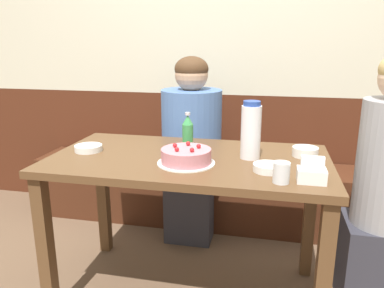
{
  "coord_description": "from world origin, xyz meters",
  "views": [
    {
      "loc": [
        0.37,
        -1.67,
        1.28
      ],
      "look_at": [
        0.0,
        0.05,
        0.8
      ],
      "focal_mm": 35.0,
      "sensor_mm": 36.0,
      "label": 1
    }
  ],
  "objects": [
    {
      "name": "glass_water_tall",
      "position": [
        0.42,
        -0.26,
        0.79
      ],
      "size": [
        0.07,
        0.07,
        0.08
      ],
      "color": "silver",
      "rests_on": "dining_table"
    },
    {
      "name": "person_pale_blue_shirt",
      "position": [
        -0.12,
        0.62,
        0.6
      ],
      "size": [
        0.38,
        0.38,
        1.2
      ],
      "rotation": [
        0.0,
        0.0,
        -1.57
      ],
      "color": "#33333D",
      "rests_on": "ground_plane"
    },
    {
      "name": "bench_seat",
      "position": [
        0.0,
        0.83,
        0.22
      ],
      "size": [
        2.63,
        0.38,
        0.44
      ],
      "color": "#472314",
      "rests_on": "ground_plane"
    },
    {
      "name": "dining_table",
      "position": [
        0.0,
        0.0,
        0.64
      ],
      "size": [
        1.32,
        0.71,
        0.75
      ],
      "color": "brown",
      "rests_on": "ground_plane"
    },
    {
      "name": "water_pitcher",
      "position": [
        0.29,
        0.04,
        0.88
      ],
      "size": [
        0.09,
        0.09,
        0.27
      ],
      "color": "white",
      "rests_on": "dining_table"
    },
    {
      "name": "napkin_holder",
      "position": [
        0.54,
        -0.23,
        0.79
      ],
      "size": [
        0.11,
        0.08,
        0.11
      ],
      "color": "white",
      "rests_on": "dining_table"
    },
    {
      "name": "bowl_soup_white",
      "position": [
        0.37,
        -0.13,
        0.77
      ],
      "size": [
        0.13,
        0.13,
        0.03
      ],
      "color": "white",
      "rests_on": "dining_table"
    },
    {
      "name": "birthday_cake",
      "position": [
        0.01,
        -0.11,
        0.78
      ],
      "size": [
        0.26,
        0.26,
        0.09
      ],
      "color": "white",
      "rests_on": "dining_table"
    },
    {
      "name": "bowl_side_dish",
      "position": [
        0.54,
        0.13,
        0.77
      ],
      "size": [
        0.12,
        0.12,
        0.04
      ],
      "color": "white",
      "rests_on": "dining_table"
    },
    {
      "name": "soju_bottle",
      "position": [
        -0.04,
        0.15,
        0.84
      ],
      "size": [
        0.06,
        0.06,
        0.19
      ],
      "color": "#388E4C",
      "rests_on": "dining_table"
    },
    {
      "name": "bowl_rice_small",
      "position": [
        -0.51,
        -0.01,
        0.76
      ],
      "size": [
        0.14,
        0.14,
        0.03
      ],
      "color": "white",
      "rests_on": "dining_table"
    },
    {
      "name": "back_wall",
      "position": [
        0.0,
        1.05,
        1.25
      ],
      "size": [
        4.8,
        0.04,
        2.5
      ],
      "color": "#4C2314",
      "rests_on": "ground_plane"
    }
  ]
}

